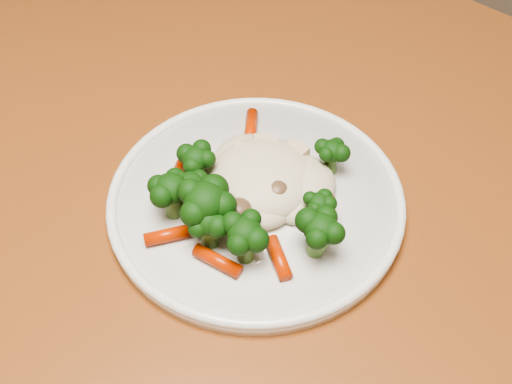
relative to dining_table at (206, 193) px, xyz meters
The scene contains 3 objects.
dining_table is the anchor object (origin of this frame).
plate 0.16m from the dining_table, 33.72° to the right, with size 0.27×0.27×0.01m, color white.
meal 0.18m from the dining_table, 40.21° to the right, with size 0.18×0.19×0.05m.
Camera 1 is at (0.09, -0.39, 1.21)m, focal length 45.00 mm.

